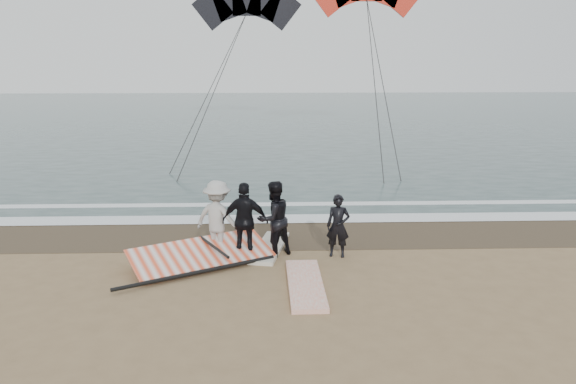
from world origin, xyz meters
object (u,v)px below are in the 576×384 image
(board_white, at_px, (305,284))
(sail_rig, at_px, (200,255))
(man_main, at_px, (338,226))
(board_cream, at_px, (270,247))

(board_white, relative_size, sail_rig, 0.74)
(man_main, distance_m, board_cream, 1.95)
(sail_rig, bearing_deg, board_white, -31.92)
(board_cream, bearing_deg, sail_rig, -141.17)
(board_white, bearing_deg, man_main, 62.92)
(sail_rig, bearing_deg, man_main, 5.27)
(board_cream, xyz_separation_m, sail_rig, (-1.71, -0.88, 0.14))
(board_cream, distance_m, sail_rig, 1.93)
(man_main, relative_size, board_cream, 0.67)
(board_white, distance_m, board_cream, 2.55)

